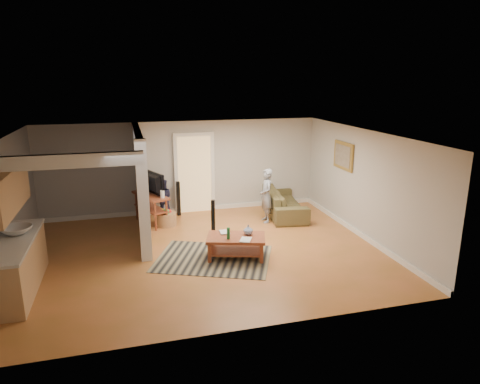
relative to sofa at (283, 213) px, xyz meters
name	(u,v)px	position (x,y,z in m)	size (l,w,h in m)	color
ground	(204,253)	(-2.60, -2.11, 0.00)	(7.50, 7.50, 0.00)	#946125
room_shell	(148,185)	(-3.67, -1.68, 1.46)	(7.54, 6.02, 2.52)	#BBB8B3
area_rug	(214,258)	(-2.47, -2.47, 0.01)	(2.29, 1.68, 0.01)	black
sofa	(283,213)	(0.00, 0.00, 0.00)	(2.27, 0.89, 0.66)	#4B4225
coffee_table	(237,241)	(-1.98, -2.52, 0.36)	(1.34, 1.01, 0.70)	brown
tv_console	(151,197)	(-3.53, 0.09, 0.70)	(0.90, 1.31, 1.06)	brown
speaker_left	(213,218)	(-2.20, -1.16, 0.44)	(0.09, 0.09, 0.88)	black
speaker_right	(178,199)	(-2.79, 0.59, 0.47)	(0.09, 0.09, 0.94)	black
toy_basket	(166,218)	(-3.20, -0.14, 0.19)	(0.51, 0.51, 0.45)	olive
child	(266,221)	(-0.68, -0.52, 0.00)	(0.51, 0.33, 1.39)	gray
toddler	(164,216)	(-3.20, 0.59, 0.00)	(0.50, 0.39, 1.02)	#202243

